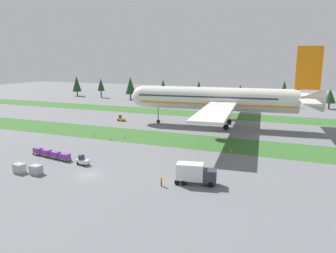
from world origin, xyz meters
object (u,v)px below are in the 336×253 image
at_px(airliner, 220,99).
at_px(taxiway_marker_3, 94,135).
at_px(ground_crew_marshaller, 161,181).
at_px(cargo_dolly_fourth, 38,151).
at_px(cargo_dolly_lead, 65,157).
at_px(catering_truck, 195,173).
at_px(cargo_dolly_second, 56,154).
at_px(pushback_tractor, 121,119).
at_px(taxiway_marker_1, 124,137).
at_px(cargo_dolly_third, 47,152).
at_px(uld_container_0, 19,168).
at_px(taxiway_marker_2, 231,150).
at_px(taxiway_marker_0, 111,140).
at_px(uld_container_1, 36,170).
at_px(baggage_tug, 83,161).

bearing_deg(airliner, taxiway_marker_3, 126.21).
bearing_deg(ground_crew_marshaller, cargo_dolly_fourth, 50.83).
distance_m(cargo_dolly_lead, catering_truck, 29.06).
bearing_deg(catering_truck, cargo_dolly_second, -105.64).
xyz_separation_m(pushback_tractor, taxiway_marker_1, (13.42, -21.45, -0.50)).
relative_size(cargo_dolly_third, uld_container_0, 1.20).
distance_m(uld_container_0, taxiway_marker_2, 44.53).
bearing_deg(cargo_dolly_second, taxiway_marker_1, 176.86).
distance_m(airliner, cargo_dolly_lead, 51.94).
xyz_separation_m(cargo_dolly_lead, taxiway_marker_0, (-0.39, 18.26, -0.66)).
distance_m(uld_container_0, taxiway_marker_0, 27.37).
bearing_deg(cargo_dolly_third, pushback_tractor, -163.00).
distance_m(cargo_dolly_lead, pushback_tractor, 44.82).
bearing_deg(pushback_tractor, catering_truck, 36.61).
bearing_deg(taxiway_marker_3, cargo_dolly_second, -78.15).
xyz_separation_m(uld_container_0, taxiway_marker_2, (34.14, 28.58, -0.56)).
height_order(uld_container_0, taxiway_marker_2, uld_container_0).
bearing_deg(uld_container_1, cargo_dolly_third, 122.63).
relative_size(cargo_dolly_fourth, taxiway_marker_3, 3.87).
height_order(cargo_dolly_third, taxiway_marker_1, cargo_dolly_third).
height_order(baggage_tug, taxiway_marker_3, baggage_tug).
bearing_deg(uld_container_0, taxiway_marker_3, 97.40).
relative_size(taxiway_marker_2, taxiway_marker_3, 0.92).
xyz_separation_m(uld_container_0, taxiway_marker_0, (2.87, 27.21, -0.59)).
height_order(cargo_dolly_lead, cargo_dolly_second, same).
xyz_separation_m(catering_truck, taxiway_marker_3, (-36.07, 22.72, -1.64)).
xyz_separation_m(cargo_dolly_lead, taxiway_marker_1, (1.72, 21.81, -0.60)).
distance_m(baggage_tug, cargo_dolly_lead, 5.03).
bearing_deg(cargo_dolly_second, uld_container_0, 6.60).
height_order(cargo_dolly_second, uld_container_0, uld_container_0).
height_order(cargo_dolly_third, taxiway_marker_0, cargo_dolly_third).
xyz_separation_m(cargo_dolly_lead, taxiway_marker_2, (30.88, 19.63, -0.63)).
bearing_deg(cargo_dolly_fourth, taxiway_marker_0, 163.09).
bearing_deg(uld_container_1, ground_crew_marshaller, 7.92).
bearing_deg(taxiway_marker_2, catering_truck, -95.03).
distance_m(cargo_dolly_lead, taxiway_marker_2, 36.60).
relative_size(cargo_dolly_second, ground_crew_marshaller, 1.38).
relative_size(cargo_dolly_third, taxiway_marker_2, 4.20).
bearing_deg(taxiway_marker_1, catering_truck, -41.26).
bearing_deg(taxiway_marker_0, baggage_tug, -74.30).
relative_size(taxiway_marker_1, taxiway_marker_2, 1.10).
height_order(uld_container_0, taxiway_marker_3, uld_container_0).
bearing_deg(taxiway_marker_2, uld_container_1, -137.59).
height_order(airliner, taxiway_marker_2, airliner).
relative_size(uld_container_0, uld_container_1, 1.00).
bearing_deg(cargo_dolly_third, taxiway_marker_3, -167.05).
height_order(cargo_dolly_second, ground_crew_marshaller, ground_crew_marshaller).
relative_size(cargo_dolly_lead, cargo_dolly_fourth, 1.00).
bearing_deg(ground_crew_marshaller, catering_truck, -87.14).
xyz_separation_m(catering_truck, taxiway_marker_0, (-29.36, 20.35, -1.70)).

